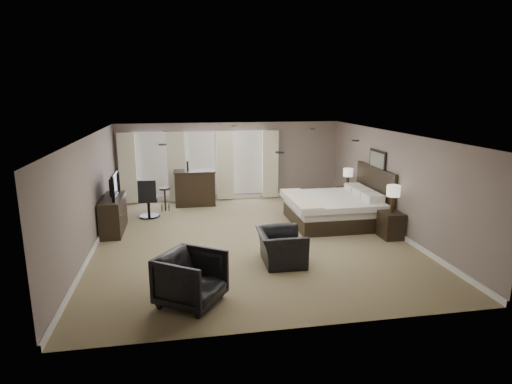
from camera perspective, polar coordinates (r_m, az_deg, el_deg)
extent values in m
cube|color=#7F7250|center=(10.78, -0.67, -6.22)|extent=(7.60, 8.60, 0.04)
cube|color=silver|center=(10.22, -0.71, 7.67)|extent=(7.60, 8.60, 0.04)
cube|color=gray|center=(14.56, -3.47, 4.13)|extent=(7.50, 0.04, 2.60)
cube|color=gray|center=(6.43, 5.63, -7.63)|extent=(7.50, 0.04, 2.60)
cube|color=gray|center=(10.49, -21.33, -0.29)|extent=(0.04, 8.50, 2.60)
cube|color=gray|center=(11.63, 17.86, 1.22)|extent=(0.04, 8.50, 2.60)
cube|color=silver|center=(14.44, -13.75, 3.50)|extent=(1.15, 0.04, 2.05)
cube|color=silver|center=(14.43, -7.39, 3.76)|extent=(1.15, 0.04, 2.05)
cube|color=silver|center=(14.59, -1.09, 3.97)|extent=(1.15, 0.04, 2.05)
cube|color=beige|center=(14.40, -16.74, 3.01)|extent=(0.55, 0.12, 2.30)
cube|color=beige|center=(14.30, -10.56, 3.28)|extent=(0.55, 0.12, 2.30)
cube|color=beige|center=(14.38, -4.17, 3.52)|extent=(0.55, 0.12, 2.30)
cube|color=beige|center=(14.62, 1.90, 3.71)|extent=(0.55, 0.12, 2.30)
cube|color=silver|center=(12.06, 10.77, -0.52)|extent=(2.44, 2.32, 1.55)
cube|color=black|center=(11.26, 17.54, -4.23)|extent=(0.50, 0.61, 0.66)
cube|color=black|center=(13.80, 12.02, -0.78)|extent=(0.48, 0.59, 0.65)
cube|color=beige|center=(11.09, 17.78, -0.90)|extent=(0.33, 0.33, 0.69)
cube|color=beige|center=(13.66, 12.15, 1.80)|extent=(0.30, 0.30, 0.62)
cube|color=slate|center=(12.32, 15.85, 4.12)|extent=(0.04, 0.96, 0.56)
cube|color=black|center=(11.79, -18.49, -2.87)|extent=(0.51, 1.58, 0.92)
imported|color=black|center=(11.66, -18.68, -0.34)|extent=(0.65, 1.13, 0.15)
imported|color=black|center=(9.17, 3.34, -6.59)|extent=(0.74, 1.12, 0.96)
imported|color=black|center=(7.54, -8.67, -11.06)|extent=(1.31, 1.33, 1.01)
cube|color=black|center=(13.92, -8.14, 0.56)|extent=(1.32, 0.68, 1.15)
cube|color=black|center=(13.46, -12.03, -0.94)|extent=(0.37, 0.37, 0.73)
cube|color=black|center=(14.08, -6.83, -0.02)|extent=(0.45, 0.45, 0.78)
cube|color=black|center=(12.83, -14.18, -0.77)|extent=(0.59, 0.59, 1.16)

